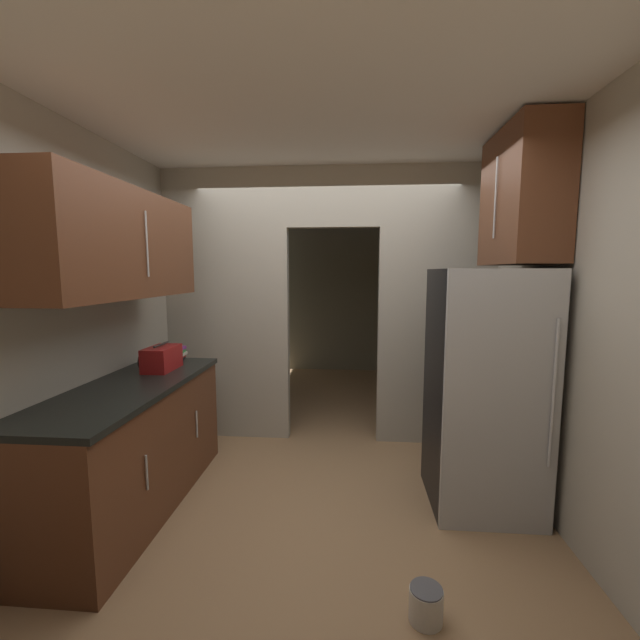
# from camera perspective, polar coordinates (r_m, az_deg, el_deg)

# --- Properties ---
(ground) EXTENTS (20.00, 20.00, 0.00)m
(ground) POSITION_cam_1_polar(r_m,az_deg,el_deg) (3.19, -0.88, -25.27)
(ground) COLOR #93704C
(kitchen_overhead_slab) EXTENTS (3.63, 6.56, 0.06)m
(kitchen_overhead_slab) POSITION_cam_1_polar(r_m,az_deg,el_deg) (3.25, -0.24, 25.28)
(kitchen_overhead_slab) COLOR silver
(kitchen_partition) EXTENTS (3.23, 0.12, 2.69)m
(kitchen_partition) POSITION_cam_1_polar(r_m,az_deg,el_deg) (3.99, 0.62, 2.97)
(kitchen_partition) COLOR #ADA899
(kitchen_partition) RESTS_ON ground
(adjoining_room_shell) EXTENTS (3.23, 3.00, 2.69)m
(adjoining_room_shell) POSITION_cam_1_polar(r_m,az_deg,el_deg) (5.98, 2.17, 3.48)
(adjoining_room_shell) COLOR gray
(adjoining_room_shell) RESTS_ON ground
(kitchen_flank_left) EXTENTS (0.10, 3.78, 2.69)m
(kitchen_flank_left) POSITION_cam_1_polar(r_m,az_deg,el_deg) (2.86, -37.88, -1.59)
(kitchen_flank_left) COLOR #ADA899
(kitchen_flank_left) RESTS_ON ground
(kitchen_flank_right) EXTENTS (0.10, 3.78, 2.69)m
(kitchen_flank_right) POSITION_cam_1_polar(r_m,az_deg,el_deg) (2.53, 38.31, -2.54)
(kitchen_flank_right) COLOR #ADA899
(kitchen_flank_right) RESTS_ON ground
(refrigerator) EXTENTS (0.72, 0.75, 1.72)m
(refrigerator) POSITION_cam_1_polar(r_m,az_deg,el_deg) (3.15, 22.17, -9.07)
(refrigerator) COLOR black
(refrigerator) RESTS_ON ground
(lower_cabinet_run) EXTENTS (0.65, 1.80, 0.91)m
(lower_cabinet_run) POSITION_cam_1_polar(r_m,az_deg,el_deg) (3.29, -25.02, -15.93)
(lower_cabinet_run) COLOR brown
(lower_cabinet_run) RESTS_ON ground
(upper_cabinet_counterside) EXTENTS (0.36, 1.62, 0.72)m
(upper_cabinet_counterside) POSITION_cam_1_polar(r_m,az_deg,el_deg) (3.06, -26.37, 9.60)
(upper_cabinet_counterside) COLOR brown
(upper_cabinet_fridgeside) EXTENTS (0.36, 0.79, 0.93)m
(upper_cabinet_fridgeside) POSITION_cam_1_polar(r_m,az_deg,el_deg) (3.25, 26.75, 15.23)
(upper_cabinet_fridgeside) COLOR brown
(boombox) EXTENTS (0.21, 0.34, 0.22)m
(boombox) POSITION_cam_1_polar(r_m,az_deg,el_deg) (3.49, -21.55, -5.07)
(boombox) COLOR maroon
(boombox) RESTS_ON lower_cabinet_run
(book_stack) EXTENTS (0.13, 0.17, 0.12)m
(book_stack) POSITION_cam_1_polar(r_m,az_deg,el_deg) (3.84, -19.44, -4.53)
(book_stack) COLOR black
(book_stack) RESTS_ON lower_cabinet_run
(paint_can) EXTENTS (0.16, 0.16, 0.17)m
(paint_can) POSITION_cam_1_polar(r_m,az_deg,el_deg) (2.45, 14.78, -34.40)
(paint_can) COLOR silver
(paint_can) RESTS_ON ground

